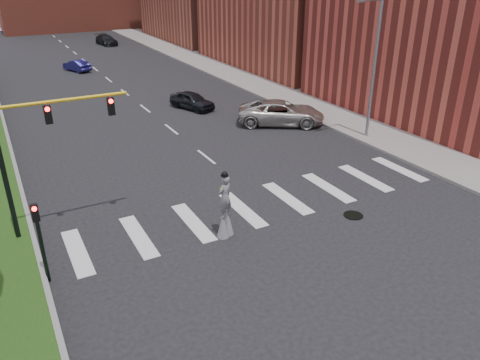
# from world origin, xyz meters

# --- Properties ---
(ground_plane) EXTENTS (160.00, 160.00, 0.00)m
(ground_plane) POSITION_xyz_m (0.00, 0.00, 0.00)
(ground_plane) COLOR black
(ground_plane) RESTS_ON ground
(median_curb) EXTENTS (0.20, 60.00, 0.28)m
(median_curb) POSITION_xyz_m (-10.45, 20.00, 0.14)
(median_curb) COLOR gray
(median_curb) RESTS_ON ground
(sidewalk_right) EXTENTS (5.00, 90.00, 0.18)m
(sidewalk_right) POSITION_xyz_m (12.50, 25.00, 0.09)
(sidewalk_right) COLOR gray
(sidewalk_right) RESTS_ON ground
(manhole) EXTENTS (0.90, 0.90, 0.04)m
(manhole) POSITION_xyz_m (3.00, -2.00, 0.02)
(manhole) COLOR black
(manhole) RESTS_ON ground
(streetlight) EXTENTS (2.05, 0.20, 9.00)m
(streetlight) POSITION_xyz_m (10.90, 6.00, 4.90)
(streetlight) COLOR slate
(streetlight) RESTS_ON ground
(traffic_signal) EXTENTS (5.30, 0.23, 6.20)m
(traffic_signal) POSITION_xyz_m (-9.78, 3.00, 4.15)
(traffic_signal) COLOR black
(traffic_signal) RESTS_ON ground
(secondary_signal) EXTENTS (0.25, 0.21, 3.23)m
(secondary_signal) POSITION_xyz_m (-10.30, -0.50, 1.95)
(secondary_signal) COLOR black
(secondary_signal) RESTS_ON ground
(stilt_performer) EXTENTS (0.83, 0.70, 3.03)m
(stilt_performer) POSITION_xyz_m (-3.06, -0.70, 1.25)
(stilt_performer) COLOR #321E14
(stilt_performer) RESTS_ON ground
(suv_crossing) EXTENTS (6.80, 5.71, 1.73)m
(suv_crossing) POSITION_xyz_m (7.56, 11.30, 0.86)
(suv_crossing) COLOR beige
(suv_crossing) RESTS_ON ground
(car_near) EXTENTS (3.02, 4.39, 1.39)m
(car_near) POSITION_xyz_m (3.38, 18.12, 0.69)
(car_near) COLOR black
(car_near) RESTS_ON ground
(car_mid) EXTENTS (2.62, 4.00, 1.25)m
(car_mid) POSITION_xyz_m (-1.98, 37.82, 0.62)
(car_mid) COLOR navy
(car_mid) RESTS_ON ground
(car_far) EXTENTS (2.59, 5.05, 1.40)m
(car_far) POSITION_xyz_m (5.45, 54.90, 0.70)
(car_far) COLOR black
(car_far) RESTS_ON ground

